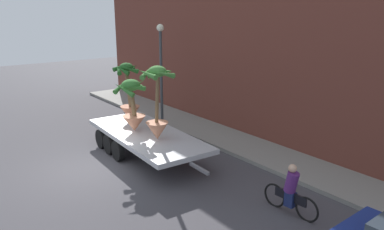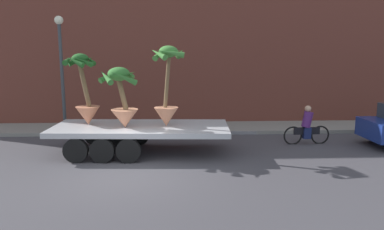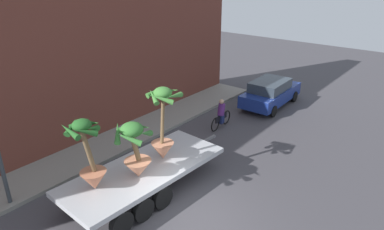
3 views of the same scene
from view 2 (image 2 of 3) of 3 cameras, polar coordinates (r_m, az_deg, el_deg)
ground_plane at (r=11.16m, az=-9.76°, el=-9.02°), size 60.00×60.00×0.00m
sidewalk at (r=17.00m, az=-7.25°, el=-2.05°), size 24.00×2.20×0.15m
building_facade at (r=18.33m, az=-7.12°, el=12.41°), size 24.00×1.20×8.79m
flatbed_trailer at (r=13.18m, az=-8.95°, el=-2.53°), size 7.17×2.78×0.98m
potted_palm_rear at (r=12.77m, az=-3.87°, el=3.89°), size 1.25×1.19×2.77m
potted_palm_middle at (r=13.55m, az=-16.18°, el=3.13°), size 1.12×1.09×2.51m
potted_palm_front at (r=12.75m, az=-10.72°, el=2.45°), size 1.39×1.43×2.07m
cyclist at (r=14.95m, az=17.30°, el=-1.79°), size 1.84×0.37×1.54m
street_lamp at (r=16.47m, az=-19.53°, el=8.14°), size 0.36×0.36×4.83m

